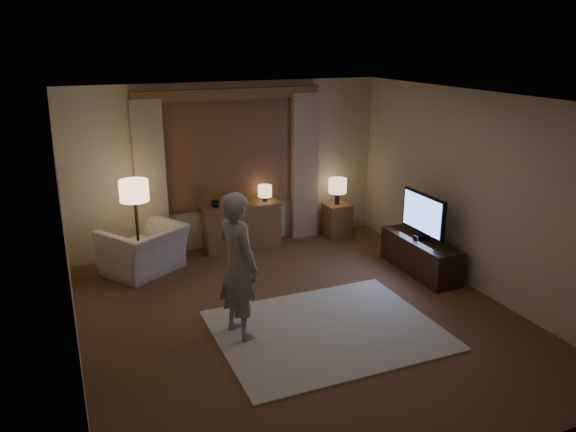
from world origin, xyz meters
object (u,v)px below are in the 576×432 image
person (238,265)px  tv_stand (420,256)px  armchair (144,250)px  side_table (337,220)px  sideboard (242,228)px

person → tv_stand: bearing=-91.6°
armchair → side_table: (3.25, 0.31, -0.06)m
side_table → person: size_ratio=0.34×
armchair → side_table: 3.27m
sideboard → person: person is taller
tv_stand → person: 3.09m
sideboard → tv_stand: (2.06, -1.89, -0.10)m
sideboard → person: 2.80m
armchair → sideboard: bearing=159.7°
tv_stand → armchair: bearing=157.2°
side_table → tv_stand: side_table is taller
armchair → side_table: size_ratio=1.86×
side_table → armchair: bearing=-174.5°
tv_stand → person: bearing=-166.4°
side_table → person: 3.66m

